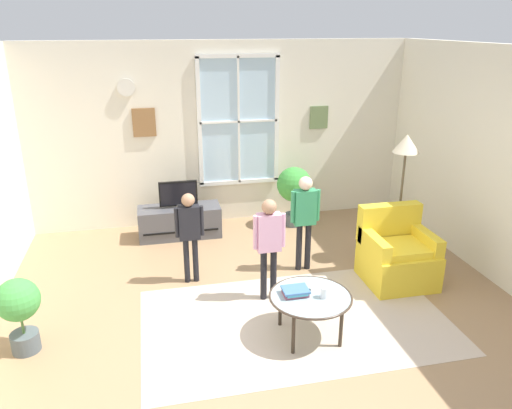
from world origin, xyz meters
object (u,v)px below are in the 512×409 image
object	(u,v)px
potted_plant_corner	(19,307)
person_green_shirt	(305,213)
person_pink_shirt	(269,238)
floor_lamp	(405,156)
television	(178,194)
cup	(324,293)
coffee_table	(310,298)
person_black_shirt	(189,228)
book_stack	(295,292)
tv_stand	(180,222)
remote_near_books	(307,293)
potted_plant_by_window	(294,187)
armchair	(397,255)

from	to	relation	value
potted_plant_corner	person_green_shirt	bearing A→B (deg)	18.39
person_pink_shirt	floor_lamp	xyz separation A→B (m)	(1.84, 0.59, 0.64)
television	cup	world-z (taller)	television
person_pink_shirt	floor_lamp	size ratio (longest dim) A/B	0.71
coffee_table	person_pink_shirt	distance (m)	0.86
person_black_shirt	book_stack	bearing A→B (deg)	-55.64
coffee_table	person_black_shirt	xyz separation A→B (m)	(-1.02, 1.34, 0.27)
person_green_shirt	potted_plant_corner	xyz separation A→B (m)	(-3.02, -1.00, -0.29)
tv_stand	person_green_shirt	world-z (taller)	person_green_shirt
remote_near_books	potted_plant_by_window	size ratio (longest dim) A/B	0.15
coffee_table	potted_plant_corner	world-z (taller)	potted_plant_corner
tv_stand	person_black_shirt	size ratio (longest dim) A/B	1.05
tv_stand	potted_plant_corner	distance (m)	2.86
coffee_table	person_pink_shirt	bearing A→B (deg)	106.17
tv_stand	television	distance (m)	0.42
armchair	tv_stand	bearing A→B (deg)	142.19
person_pink_shirt	person_green_shirt	bearing A→B (deg)	45.09
potted_plant_by_window	person_pink_shirt	bearing A→B (deg)	-113.83
coffee_table	person_black_shirt	world-z (taller)	person_black_shirt
armchair	person_pink_shirt	distance (m)	1.62
tv_stand	armchair	size ratio (longest dim) A/B	1.32
cup	potted_plant_by_window	distance (m)	2.86
cup	person_pink_shirt	distance (m)	0.92
cup	person_pink_shirt	world-z (taller)	person_pink_shirt
potted_plant_by_window	floor_lamp	xyz separation A→B (m)	(0.96, -1.39, 0.77)
remote_near_books	person_green_shirt	world-z (taller)	person_green_shirt
cup	potted_plant_corner	bearing A→B (deg)	171.65
book_stack	cup	xyz separation A→B (m)	(0.25, -0.11, 0.02)
coffee_table	remote_near_books	distance (m)	0.06
coffee_table	potted_plant_corner	bearing A→B (deg)	172.52
person_green_shirt	television	bearing A→B (deg)	136.40
floor_lamp	potted_plant_corner	bearing A→B (deg)	-166.68
book_stack	remote_near_books	world-z (taller)	book_stack
tv_stand	person_pink_shirt	distance (m)	2.17
television	person_pink_shirt	xyz separation A→B (m)	(0.83, -1.93, 0.09)
book_stack	floor_lamp	size ratio (longest dim) A/B	0.15
remote_near_books	person_green_shirt	size ratio (longest dim) A/B	0.12
person_pink_shirt	tv_stand	bearing A→B (deg)	113.11
armchair	book_stack	bearing A→B (deg)	-151.82
television	floor_lamp	size ratio (longest dim) A/B	0.32
television	cup	distance (m)	3.00
book_stack	floor_lamp	distance (m)	2.36
armchair	potted_plant_by_window	distance (m)	2.04
coffee_table	remote_near_books	size ratio (longest dim) A/B	5.72
book_stack	person_pink_shirt	xyz separation A→B (m)	(-0.09, 0.71, 0.25)
armchair	cup	world-z (taller)	armchair
potted_plant_corner	remote_near_books	bearing A→B (deg)	-6.68
coffee_table	remote_near_books	xyz separation A→B (m)	(-0.02, 0.04, 0.04)
tv_stand	book_stack	distance (m)	2.82
potted_plant_corner	book_stack	bearing A→B (deg)	-6.76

